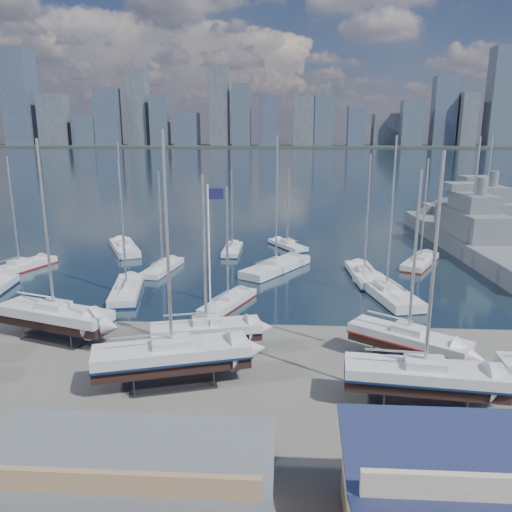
{
  "coord_description": "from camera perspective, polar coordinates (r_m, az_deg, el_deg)",
  "views": [
    {
      "loc": [
        6.65,
        -42.56,
        17.03
      ],
      "look_at": [
        3.58,
        8.0,
        4.44
      ],
      "focal_mm": 35.0,
      "sensor_mm": 36.0,
      "label": 1
    }
  ],
  "objects": [
    {
      "name": "ground",
      "position": [
        37.34,
        -7.38,
        -13.3
      ],
      "size": [
        1400.0,
        1400.0,
        0.0
      ],
      "primitive_type": "plane",
      "color": "#605E59",
      "rests_on": "ground"
    },
    {
      "name": "water",
      "position": [
        343.05,
        2.4,
        11.08
      ],
      "size": [
        1400.0,
        600.0,
        0.4
      ],
      "primitive_type": "cube",
      "color": "#192B3B",
      "rests_on": "ground"
    },
    {
      "name": "far_shore",
      "position": [
        602.81,
        2.91,
        12.43
      ],
      "size": [
        1400.0,
        80.0,
        2.2
      ],
      "primitive_type": "cube",
      "color": "#2D332D",
      "rests_on": "ground"
    },
    {
      "name": "skyline",
      "position": [
        596.9,
        2.16,
        16.07
      ],
      "size": [
        639.14,
        43.8,
        107.69
      ],
      "color": "#475166",
      "rests_on": "far_shore"
    },
    {
      "name": "sailboat_cradle_2",
      "position": [
        45.22,
        -22.01,
        -6.37
      ],
      "size": [
        10.58,
        5.91,
        16.59
      ],
      "rotation": [
        0.0,
        0.0,
        -0.32
      ],
      "color": "#2D2D33",
      "rests_on": "ground"
    },
    {
      "name": "sailboat_cradle_3",
      "position": [
        35.34,
        -9.55,
        -11.18
      ],
      "size": [
        11.12,
        6.0,
        17.21
      ],
      "rotation": [
        0.0,
        0.0,
        0.3
      ],
      "color": "#2D2D33",
      "rests_on": "ground"
    },
    {
      "name": "sailboat_cradle_4",
      "position": [
        39.55,
        -5.69,
        -8.48
      ],
      "size": [
        8.85,
        4.49,
        14.07
      ],
      "rotation": [
        0.0,
        0.0,
        0.26
      ],
      "color": "#2D2D33",
      "rests_on": "ground"
    },
    {
      "name": "sailboat_cradle_5",
      "position": [
        34.0,
        18.64,
        -12.92
      ],
      "size": [
        10.18,
        3.86,
        16.05
      ],
      "rotation": [
        0.0,
        0.0,
        -0.11
      ],
      "color": "#2D2D33",
      "rests_on": "ground"
    },
    {
      "name": "sailboat_cradle_6",
      "position": [
        39.34,
        16.99,
        -9.15
      ],
      "size": [
        8.74,
        7.23,
        14.57
      ],
      "rotation": [
        0.0,
        0.0,
        -0.62
      ],
      "color": "#2D2D33",
      "rests_on": "ground"
    },
    {
      "name": "sailboat_moored_1",
      "position": [
        69.84,
        -25.37,
        -1.27
      ],
      "size": [
        6.07,
        10.29,
        14.87
      ],
      "rotation": [
        0.0,
        0.0,
        1.22
      ],
      "color": "black",
      "rests_on": "water"
    },
    {
      "name": "sailboat_moored_2",
      "position": [
        75.77,
        -14.79,
        0.76
      ],
      "size": [
        7.51,
        11.17,
        16.51
      ],
      "rotation": [
        0.0,
        0.0,
        2.02
      ],
      "color": "black",
      "rests_on": "water"
    },
    {
      "name": "sailboat_moored_3",
      "position": [
        55.74,
        -14.53,
        -3.96
      ],
      "size": [
        4.72,
        10.5,
        15.17
      ],
      "rotation": [
        0.0,
        0.0,
        1.76
      ],
      "color": "black",
      "rests_on": "water"
    },
    {
      "name": "sailboat_moored_4",
      "position": [
        63.92,
        -10.61,
        -1.43
      ],
      "size": [
        3.79,
        8.94,
        13.07
      ],
      "rotation": [
        0.0,
        0.0,
        1.41
      ],
      "color": "black",
      "rests_on": "water"
    },
    {
      "name": "sailboat_moored_5",
      "position": [
        72.63,
        -2.72,
        0.64
      ],
      "size": [
        2.34,
        8.33,
        12.45
      ],
      "rotation": [
        0.0,
        0.0,
        1.57
      ],
      "color": "black",
      "rests_on": "water"
    },
    {
      "name": "sailboat_moored_6",
      "position": [
        50.5,
        -3.2,
        -5.4
      ],
      "size": [
        5.38,
        8.7,
        12.61
      ],
      "rotation": [
        0.0,
        0.0,
        1.18
      ],
      "color": "black",
      "rests_on": "water"
    },
    {
      "name": "sailboat_moored_7",
      "position": [
        62.8,
        2.3,
        -1.47
      ],
      "size": [
        8.91,
        11.54,
        17.49
      ],
      "rotation": [
        0.0,
        0.0,
        1.01
      ],
      "color": "black",
      "rests_on": "water"
    },
    {
      "name": "sailboat_moored_8",
      "position": [
        75.63,
        3.62,
        1.16
      ],
      "size": [
        6.22,
        8.33,
        12.41
      ],
      "rotation": [
        0.0,
        0.0,
        2.1
      ],
      "color": "black",
      "rests_on": "water"
    },
    {
      "name": "sailboat_moored_9",
      "position": [
        54.97,
        14.67,
        -4.2
      ],
      "size": [
        5.82,
        12.05,
        17.54
      ],
      "rotation": [
        0.0,
        0.0,
        1.8
      ],
      "color": "black",
      "rests_on": "water"
    },
    {
      "name": "sailboat_moored_10",
      "position": [
        60.96,
        12.25,
        -2.29
      ],
      "size": [
        3.52,
        10.44,
        15.37
      ],
      "rotation": [
        0.0,
        0.0,
        1.63
      ],
      "color": "black",
      "rests_on": "water"
    },
    {
      "name": "sailboat_moored_11",
      "position": [
        69.13,
        18.24,
        -0.75
      ],
      "size": [
        7.0,
        9.84,
        14.51
      ],
      "rotation": [
        0.0,
        0.0,
        1.08
      ],
      "color": "black",
      "rests_on": "water"
    },
    {
      "name": "naval_ship_east",
      "position": [
        80.11,
        23.21,
        1.76
      ],
      "size": [
        8.96,
        44.76,
        18.01
      ],
      "rotation": [
        0.0,
        0.0,
        1.61
      ],
      "color": "#5A5E64",
      "rests_on": "water"
    },
    {
      "name": "naval_ship_west",
      "position": [
        93.19,
        24.46,
        3.21
      ],
      "size": [
        9.12,
        45.36,
        18.06
      ],
      "rotation": [
        0.0,
        0.0,
        1.61
      ],
      "color": "#5A5E64",
      "rests_on": "water"
    },
    {
      "name": "car_c",
      "position": [
        27.14,
        -4.44,
        -22.98
      ],
      "size": [
        3.92,
        5.79,
        1.47
      ],
      "primitive_type": "imported",
      "rotation": [
        0.0,
        0.0,
        -0.3
      ],
      "color": "gray",
      "rests_on": "ground"
    },
    {
      "name": "car_d",
      "position": [
        29.26,
        16.24,
        -20.59
      ],
      "size": [
        2.49,
        5.01,
        1.4
      ],
      "primitive_type": "imported",
      "rotation": [
        0.0,
        0.0,
        0.11
      ],
      "color": "gray",
      "rests_on": "ground"
    },
    {
      "name": "flagpole",
      "position": [
        36.92,
        -5.2,
        -0.51
      ],
      "size": [
        1.18,
        0.12,
        13.44
      ],
      "color": "white",
      "rests_on": "ground"
    }
  ]
}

